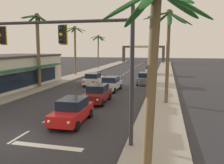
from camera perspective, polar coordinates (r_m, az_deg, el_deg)
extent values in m
plane|color=#2D2D33|center=(14.51, -22.45, -12.72)|extent=(220.00, 220.00, 0.00)
cube|color=#9E998E|center=(31.28, 12.60, -0.98)|extent=(3.20, 110.00, 0.14)
cube|color=#9E998E|center=(35.11, -13.76, 0.00)|extent=(3.20, 110.00, 0.14)
cube|color=silver|center=(14.64, -22.05, -12.49)|extent=(0.16, 2.00, 0.01)
cube|color=silver|center=(17.54, -15.11, -8.68)|extent=(0.16, 2.00, 0.01)
cube|color=silver|center=(20.68, -10.30, -5.90)|extent=(0.16, 2.00, 0.01)
cube|color=silver|center=(23.96, -6.81, -3.85)|extent=(0.16, 2.00, 0.01)
cube|color=silver|center=(27.33, -4.18, -2.28)|extent=(0.16, 2.00, 0.01)
cube|color=silver|center=(30.76, -2.14, -1.06)|extent=(0.16, 2.00, 0.01)
cube|color=silver|center=(34.23, -0.51, -0.08)|extent=(0.16, 2.00, 0.01)
cube|color=silver|center=(37.73, 0.82, 0.72)|extent=(0.16, 2.00, 0.01)
cube|color=silver|center=(41.26, 1.92, 1.38)|extent=(0.16, 2.00, 0.01)
cube|color=silver|center=(44.80, 2.85, 1.93)|extent=(0.16, 2.00, 0.01)
cube|color=silver|center=(48.36, 3.64, 2.41)|extent=(0.16, 2.00, 0.01)
cube|color=silver|center=(51.92, 4.33, 2.82)|extent=(0.16, 2.00, 0.01)
cube|color=silver|center=(55.50, 4.92, 3.17)|extent=(0.16, 2.00, 0.01)
cube|color=silver|center=(59.08, 5.45, 3.48)|extent=(0.16, 2.00, 0.01)
cube|color=silver|center=(62.67, 5.91, 3.76)|extent=(0.16, 2.00, 0.01)
cube|color=silver|center=(66.27, 6.33, 4.01)|extent=(0.16, 2.00, 0.01)
cube|color=silver|center=(69.87, 6.70, 4.23)|extent=(0.16, 2.00, 0.01)
cube|color=silver|center=(73.47, 7.04, 4.43)|extent=(0.16, 2.00, 0.01)
cube|color=silver|center=(77.07, 7.34, 4.61)|extent=(0.16, 2.00, 0.01)
cube|color=silver|center=(80.68, 7.62, 4.77)|extent=(0.16, 2.00, 0.01)
cube|color=silver|center=(12.91, -15.84, -15.05)|extent=(4.00, 0.44, 0.01)
cylinder|color=#2D2D33|center=(11.39, 4.92, 0.40)|extent=(0.22, 0.22, 6.99)
cylinder|color=#2D2D33|center=(13.29, -19.56, 13.66)|extent=(10.90, 0.16, 0.16)
sphere|color=#2D2D33|center=(11.45, 5.16, 18.32)|extent=(0.20, 0.20, 0.20)
cube|color=black|center=(12.34, -12.22, 11.41)|extent=(0.32, 0.26, 0.92)
sphere|color=black|center=(12.24, -12.56, 12.83)|extent=(0.17, 0.17, 0.17)
sphere|color=yellow|center=(12.22, -12.51, 11.43)|extent=(0.17, 0.17, 0.17)
sphere|color=black|center=(12.20, -12.46, 10.03)|extent=(0.17, 0.17, 0.17)
cube|color=yellow|center=(12.49, -11.89, 11.38)|extent=(0.42, 0.03, 1.04)
cube|color=black|center=(14.28, -25.71, 10.35)|extent=(0.32, 0.26, 0.92)
sphere|color=yellow|center=(14.17, -26.07, 10.35)|extent=(0.17, 0.17, 0.17)
sphere|color=black|center=(14.16, -25.99, 9.14)|extent=(0.17, 0.17, 0.17)
cube|color=yellow|center=(14.41, -25.29, 10.35)|extent=(0.42, 0.03, 1.04)
cube|color=red|center=(16.00, -9.86, -7.65)|extent=(1.89, 4.35, 0.72)
cube|color=black|center=(15.97, -9.72, -5.16)|extent=(1.67, 2.25, 0.64)
cylinder|color=black|center=(14.55, -8.67, -10.75)|extent=(0.24, 0.65, 0.64)
cylinder|color=black|center=(15.22, -14.88, -10.08)|extent=(0.24, 0.65, 0.64)
cylinder|color=black|center=(17.11, -5.36, -7.75)|extent=(0.24, 0.65, 0.64)
cylinder|color=black|center=(17.68, -10.76, -7.33)|extent=(0.24, 0.65, 0.64)
sphere|color=#F9EFC6|center=(13.84, -10.76, -9.91)|extent=(0.18, 0.18, 0.18)
sphere|color=#F9EFC6|center=(14.34, -15.41, -9.41)|extent=(0.18, 0.18, 0.18)
cube|color=red|center=(17.74, -5.31, -5.63)|extent=(0.24, 0.07, 0.20)
cube|color=red|center=(18.16, -9.32, -5.37)|extent=(0.24, 0.07, 0.20)
cube|color=maroon|center=(21.61, -3.61, -3.32)|extent=(1.82, 4.33, 0.72)
cube|color=black|center=(21.62, -3.51, -1.48)|extent=(1.63, 2.22, 0.64)
cylinder|color=black|center=(20.13, -2.36, -5.24)|extent=(0.23, 0.64, 0.64)
cylinder|color=black|center=(20.63, -7.01, -4.96)|extent=(0.23, 0.64, 0.64)
cylinder|color=black|center=(22.81, -0.52, -3.60)|extent=(0.23, 0.64, 0.64)
cylinder|color=black|center=(23.25, -4.67, -3.40)|extent=(0.23, 0.64, 0.64)
sphere|color=#F9EFC6|center=(19.39, -3.63, -4.45)|extent=(0.18, 0.18, 0.18)
sphere|color=#F9EFC6|center=(19.76, -7.10, -4.25)|extent=(0.18, 0.18, 0.18)
cube|color=red|center=(23.47, -0.60, -2.11)|extent=(0.24, 0.06, 0.20)
cube|color=red|center=(23.80, -3.69, -1.98)|extent=(0.24, 0.06, 0.20)
cube|color=silver|center=(27.47, -0.33, -0.77)|extent=(1.95, 4.37, 0.72)
cube|color=black|center=(27.51, -0.25, 0.67)|extent=(1.69, 2.27, 0.64)
cylinder|color=black|center=(25.95, 0.62, -2.12)|extent=(0.25, 0.65, 0.64)
cylinder|color=black|center=(26.45, -2.99, -1.93)|extent=(0.25, 0.65, 0.64)
cylinder|color=black|center=(28.66, 2.12, -1.12)|extent=(0.25, 0.65, 0.64)
cylinder|color=black|center=(29.11, -1.18, -0.97)|extent=(0.25, 0.65, 0.64)
sphere|color=#F9EFC6|center=(25.23, -0.36, -1.41)|extent=(0.18, 0.18, 0.18)
sphere|color=#F9EFC6|center=(25.60, -3.03, -1.28)|extent=(0.18, 0.18, 0.18)
cube|color=red|center=(29.35, 2.08, 0.01)|extent=(0.24, 0.07, 0.20)
cube|color=red|center=(29.69, -0.39, 0.12)|extent=(0.24, 0.07, 0.20)
cube|color=silver|center=(31.63, -4.59, 0.42)|extent=(1.79, 4.31, 0.72)
cube|color=black|center=(31.40, -4.70, 1.61)|extent=(1.62, 2.21, 0.64)
cylinder|color=black|center=(33.29, -5.23, 0.19)|extent=(0.22, 0.64, 0.64)
cylinder|color=black|center=(32.77, -2.37, 0.09)|extent=(0.22, 0.64, 0.64)
cylinder|color=black|center=(30.65, -6.95, -0.55)|extent=(0.22, 0.64, 0.64)
cylinder|color=black|center=(30.09, -3.88, -0.68)|extent=(0.22, 0.64, 0.64)
sphere|color=#B2B2AD|center=(33.85, -4.43, 1.09)|extent=(0.18, 0.18, 0.18)
sphere|color=#B2B2AD|center=(33.49, -2.42, 1.03)|extent=(0.18, 0.18, 0.18)
cube|color=red|center=(29.82, -7.11, 0.09)|extent=(0.24, 0.06, 0.20)
cube|color=red|center=(29.38, -4.70, 0.00)|extent=(0.24, 0.06, 0.20)
cube|color=#4C515B|center=(32.52, 8.06, 0.59)|extent=(1.88, 4.35, 0.72)
cube|color=black|center=(32.58, 8.10, 1.81)|extent=(1.66, 2.24, 0.64)
cylinder|color=black|center=(31.12, 9.45, -0.47)|extent=(0.24, 0.65, 0.64)
cylinder|color=black|center=(31.24, 6.29, -0.37)|extent=(0.24, 0.65, 0.64)
cylinder|color=black|center=(33.93, 9.66, 0.26)|extent=(0.24, 0.65, 0.64)
cylinder|color=black|center=(34.03, 6.76, 0.35)|extent=(0.24, 0.65, 0.64)
sphere|color=#B2B2AD|center=(30.32, 8.96, 0.15)|extent=(0.18, 0.18, 0.18)
sphere|color=#B2B2AD|center=(30.41, 6.62, 0.22)|extent=(0.18, 0.18, 0.18)
cube|color=red|center=(34.61, 9.39, 1.20)|extent=(0.24, 0.07, 0.20)
cube|color=red|center=(34.69, 7.22, 1.26)|extent=(0.24, 0.07, 0.20)
cube|color=silver|center=(44.56, 9.59, 2.66)|extent=(1.78, 4.31, 0.72)
cube|color=black|center=(44.65, 9.63, 3.55)|extent=(1.61, 2.21, 0.64)
cylinder|color=black|center=(43.14, 10.60, 1.97)|extent=(0.22, 0.64, 0.64)
cylinder|color=black|center=(43.26, 8.32, 2.04)|extent=(0.22, 0.64, 0.64)
cylinder|color=black|center=(45.96, 10.77, 2.36)|extent=(0.22, 0.64, 0.64)
cylinder|color=black|center=(46.07, 8.63, 2.42)|extent=(0.22, 0.64, 0.64)
sphere|color=#B2B2AD|center=(42.36, 10.24, 2.46)|extent=(0.18, 0.18, 0.18)
sphere|color=#B2B2AD|center=(42.44, 8.57, 2.51)|extent=(0.18, 0.18, 0.18)
cube|color=red|center=(46.66, 10.58, 3.02)|extent=(0.24, 0.06, 0.20)
cube|color=red|center=(46.74, 8.96, 3.07)|extent=(0.24, 0.06, 0.20)
cylinder|color=brown|center=(30.72, -17.77, 6.97)|extent=(0.49, 0.43, 9.00)
ellipsoid|color=#1E5123|center=(30.50, -16.67, 14.67)|extent=(1.74, 0.45, 1.18)
ellipsoid|color=#1E5123|center=(30.89, -16.48, 14.60)|extent=(1.70, 1.21, 1.17)
ellipsoid|color=#1E5123|center=(31.67, -17.07, 14.76)|extent=(0.56, 1.92, 0.81)
ellipsoid|color=#1E5123|center=(31.82, -17.75, 14.69)|extent=(1.03, 1.91, 0.82)
ellipsoid|color=#1E5123|center=(31.46, -19.27, 14.42)|extent=(1.81, 0.70, 1.11)
ellipsoid|color=#1E5123|center=(30.97, -19.94, 15.03)|extent=(1.89, 1.32, 0.55)
ellipsoid|color=#1E5123|center=(30.64, -19.80, 14.93)|extent=(1.54, 1.72, 0.73)
ellipsoid|color=#1E5123|center=(30.10, -18.95, 15.14)|extent=(0.52, 1.95, 0.70)
ellipsoid|color=#1E5123|center=(30.04, -17.56, 15.17)|extent=(1.69, 1.58, 0.75)
sphere|color=#4C4223|center=(30.96, -18.11, 15.41)|extent=(0.60, 0.60, 0.60)
cylinder|color=brown|center=(43.59, -9.12, 7.39)|extent=(0.46, 0.37, 8.72)
ellipsoid|color=#2D702D|center=(43.33, -7.81, 12.80)|extent=(2.24, 0.47, 0.92)
ellipsoid|color=#2D702D|center=(44.50, -8.24, 12.62)|extent=(1.12, 2.21, 1.00)
ellipsoid|color=#2D702D|center=(44.72, -9.60, 12.57)|extent=(1.71, 1.95, 1.00)
ellipsoid|color=#2D702D|center=(44.12, -10.43, 12.48)|extent=(2.13, 0.47, 1.19)
ellipsoid|color=#2D702D|center=(43.12, -10.49, 12.91)|extent=(1.65, 2.09, 0.70)
ellipsoid|color=#2D702D|center=(42.63, -8.75, 13.07)|extent=(1.76, 2.04, 0.61)
sphere|color=#4C4223|center=(43.73, -9.20, 13.18)|extent=(0.60, 0.60, 0.60)
cylinder|color=brown|center=(56.69, -3.46, 7.26)|extent=(0.51, 0.32, 7.84)
ellipsoid|color=#1E5123|center=(56.20, -2.48, 11.04)|extent=(2.12, 0.88, 0.74)
ellipsoid|color=#1E5123|center=(57.22, -2.61, 10.77)|extent=(1.54, 1.73, 1.18)
ellipsoid|color=#1E5123|center=(57.38, -2.82, 10.70)|extent=(1.09, 1.86, 1.31)
ellipsoid|color=#1E5123|center=(57.71, -3.65, 11.00)|extent=(1.43, 2.00, 0.68)
ellipsoid|color=#1E5123|center=(57.23, -4.12, 10.70)|extent=(1.89, 1.00, 1.28)
ellipsoid|color=#1E5123|center=(56.62, -4.45, 11.04)|extent=(2.09, 1.17, 0.67)
ellipsoid|color=#1E5123|center=(56.04, -4.10, 10.85)|extent=(1.30, 1.91, 1.09)
ellipsoid|color=#1E5123|center=(55.72, -3.57, 11.02)|extent=(0.65, 2.10, 0.82)
ellipsoid|color=#1E5123|center=(55.74, -3.02, 11.15)|extent=(1.59, 1.93, 0.58)
sphere|color=#4C4223|center=(56.72, -3.40, 11.27)|extent=(0.60, 0.60, 0.60)
cylinder|color=brown|center=(8.67, 9.64, -2.18)|extent=(0.59, 0.37, 7.01)
ellipsoid|color=#236028|center=(8.82, 17.72, 17.80)|extent=(2.10, 0.75, 1.18)
ellipsoid|color=#236028|center=(9.32, 16.26, 17.87)|extent=(1.88, 1.69, 1.02)
ellipsoid|color=#236028|center=(9.79, 10.90, 18.86)|extent=(0.53, 2.26, 0.60)
ellipsoid|color=#236028|center=(9.37, 6.74, 17.25)|extent=(1.71, 1.71, 1.28)
ellipsoid|color=#236028|center=(8.58, 4.00, 18.37)|extent=(2.09, 0.75, 1.21)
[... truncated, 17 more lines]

